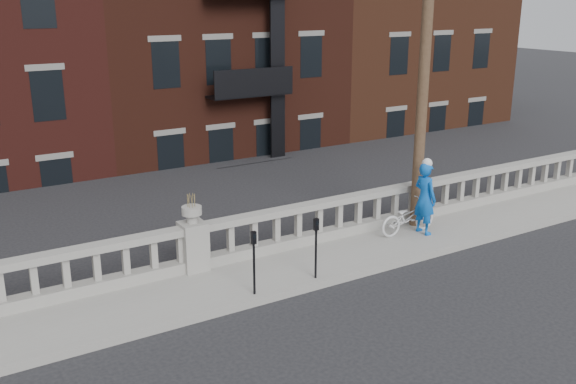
# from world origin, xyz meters

# --- Properties ---
(ground) EXTENTS (120.00, 120.00, 0.00)m
(ground) POSITION_xyz_m (0.00, 0.00, 0.00)
(ground) COLOR black
(ground) RESTS_ON ground
(sidewalk) EXTENTS (32.00, 2.20, 0.15)m
(sidewalk) POSITION_xyz_m (0.00, 3.00, 0.07)
(sidewalk) COLOR gray
(sidewalk) RESTS_ON ground
(balustrade) EXTENTS (28.00, 0.34, 1.03)m
(balustrade) POSITION_xyz_m (0.00, 3.95, 0.64)
(balustrade) COLOR gray
(balustrade) RESTS_ON sidewalk
(planter_pedestal) EXTENTS (0.55, 0.55, 1.76)m
(planter_pedestal) POSITION_xyz_m (0.00, 3.95, 0.83)
(planter_pedestal) COLOR gray
(planter_pedestal) RESTS_ON sidewalk
(lower_level) EXTENTS (80.00, 44.00, 20.80)m
(lower_level) POSITION_xyz_m (0.56, 23.04, 2.63)
(lower_level) COLOR #605E59
(lower_level) RESTS_ON ground
(utility_pole) EXTENTS (1.60, 0.28, 10.00)m
(utility_pole) POSITION_xyz_m (6.20, 3.60, 5.24)
(utility_pole) COLOR #422D1E
(utility_pole) RESTS_ON sidewalk
(parking_meter_c) EXTENTS (0.10, 0.09, 1.36)m
(parking_meter_c) POSITION_xyz_m (0.55, 2.15, 1.00)
(parking_meter_c) COLOR black
(parking_meter_c) RESTS_ON sidewalk
(parking_meter_d) EXTENTS (0.10, 0.09, 1.36)m
(parking_meter_d) POSITION_xyz_m (2.05, 2.15, 1.00)
(parking_meter_d) COLOR black
(parking_meter_d) RESTS_ON sidewalk
(bicycle) EXTENTS (1.67, 0.61, 0.87)m
(bicycle) POSITION_xyz_m (5.59, 3.21, 0.59)
(bicycle) COLOR silver
(bicycle) RESTS_ON sidewalk
(cyclist) EXTENTS (0.47, 0.70, 1.87)m
(cyclist) POSITION_xyz_m (5.94, 3.01, 1.08)
(cyclist) COLOR #0C54B7
(cyclist) RESTS_ON sidewalk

